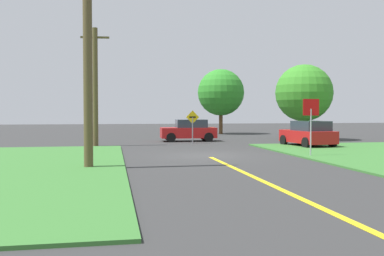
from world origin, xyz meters
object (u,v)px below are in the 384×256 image
object	(u,v)px
stop_sign	(311,116)
utility_pole_near	(88,46)
car_on_crossroad	(308,134)
oak_tree_left	(304,93)
car_approaching_junction	(189,130)
direction_sign	(193,123)
pine_tree_center	(221,93)
utility_pole_mid	(95,86)

from	to	relation	value
stop_sign	utility_pole_near	size ratio (longest dim) A/B	0.31
car_on_crossroad	oak_tree_left	size ratio (longest dim) A/B	0.69
stop_sign	car_approaching_junction	size ratio (longest dim) A/B	0.68
stop_sign	utility_pole_near	world-z (taller)	utility_pole_near
car_approaching_junction	direction_sign	bearing A→B (deg)	86.97
stop_sign	pine_tree_center	world-z (taller)	pine_tree_center
stop_sign	oak_tree_left	bearing A→B (deg)	-109.99
utility_pole_mid	oak_tree_left	world-z (taller)	utility_pole_mid
car_approaching_junction	oak_tree_left	distance (m)	9.50
stop_sign	pine_tree_center	distance (m)	22.59
direction_sign	oak_tree_left	bearing A→B (deg)	15.11
stop_sign	utility_pole_near	distance (m)	10.95
stop_sign	car_on_crossroad	bearing A→B (deg)	-111.00
oak_tree_left	car_approaching_junction	bearing A→B (deg)	178.94
stop_sign	utility_pole_mid	distance (m)	13.78
stop_sign	car_approaching_junction	xyz separation A→B (m)	(-3.81, 12.27, -1.18)
utility_pole_near	stop_sign	bearing A→B (deg)	13.88
stop_sign	car_on_crossroad	size ratio (longest dim) A/B	0.69
car_on_crossroad	pine_tree_center	xyz separation A→B (m)	(-1.39, 16.72, 3.33)
utility_pole_near	direction_sign	size ratio (longest dim) A/B	4.00
car_approaching_junction	oak_tree_left	size ratio (longest dim) A/B	0.70
stop_sign	oak_tree_left	xyz separation A→B (m)	(5.25, 12.11, 1.67)
car_on_crossroad	pine_tree_center	world-z (taller)	pine_tree_center
car_approaching_junction	pine_tree_center	xyz separation A→B (m)	(5.03, 10.18, 3.33)
utility_pole_near	direction_sign	bearing A→B (deg)	62.66
utility_pole_mid	utility_pole_near	bearing A→B (deg)	-89.14
utility_pole_mid	pine_tree_center	size ratio (longest dim) A/B	1.16
car_on_crossroad	utility_pole_mid	bearing A→B (deg)	69.87
utility_pole_near	direction_sign	world-z (taller)	utility_pole_near
utility_pole_mid	pine_tree_center	bearing A→B (deg)	49.53
stop_sign	pine_tree_center	xyz separation A→B (m)	(1.22, 22.45, 2.15)
direction_sign	pine_tree_center	distance (m)	14.15
utility_pole_mid	oak_tree_left	bearing A→B (deg)	12.06
pine_tree_center	utility_pole_near	bearing A→B (deg)	-114.75
car_on_crossroad	oak_tree_left	distance (m)	7.47
utility_pole_mid	pine_tree_center	xyz separation A→B (m)	(11.70, 13.71, 0.29)
utility_pole_mid	oak_tree_left	xyz separation A→B (m)	(15.73, 3.36, -0.19)
car_on_crossroad	utility_pole_mid	world-z (taller)	utility_pole_mid
car_approaching_junction	utility_pole_near	world-z (taller)	utility_pole_near
car_on_crossroad	car_approaching_junction	distance (m)	9.17
direction_sign	car_approaching_junction	bearing A→B (deg)	85.35
car_approaching_junction	utility_pole_mid	world-z (taller)	utility_pole_mid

